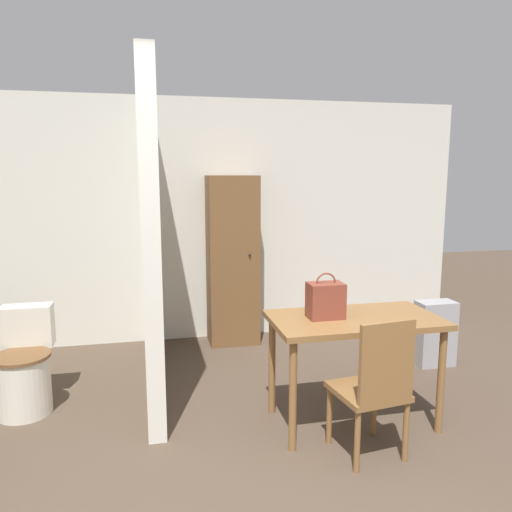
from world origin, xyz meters
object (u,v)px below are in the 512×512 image
Objects in this scene: dining_table at (355,330)px; wooden_chair at (375,385)px; handbag at (326,300)px; space_heater at (435,333)px; toilet at (24,369)px; wooden_cabinet at (233,261)px.

dining_table is 1.28× the size of wooden_chair.
space_heater is (1.38, 0.81, -0.59)m from handbag.
space_heater is at bearing 2.26° from toilet.
toilet is at bearing 162.07° from handbag.
toilet is 2.19m from wooden_cabinet.
wooden_chair is 2.41m from wooden_cabinet.
wooden_cabinet reaches higher than dining_table.
wooden_cabinet reaches higher than wooden_chair.
dining_table is 0.67× the size of wooden_cabinet.
space_heater is at bearing 35.75° from dining_table.
wooden_chair is at bearing -78.86° from wooden_cabinet.
toilet is at bearing -146.41° from wooden_cabinet.
wooden_cabinet is (-0.46, 2.34, 0.38)m from wooden_chair.
wooden_cabinet is (-0.32, 1.85, -0.03)m from handbag.
handbag reaches higher than wooden_chair.
toilet is at bearing 144.90° from wooden_chair.
space_heater is (1.69, -1.04, -0.56)m from wooden_cabinet.
wooden_chair reaches higher than toilet.
handbag is at bearing 98.92° from wooden_chair.
wooden_chair is 0.66m from handbag.
handbag is 1.70m from space_heater.
toilet is (-2.29, 0.71, -0.36)m from dining_table.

